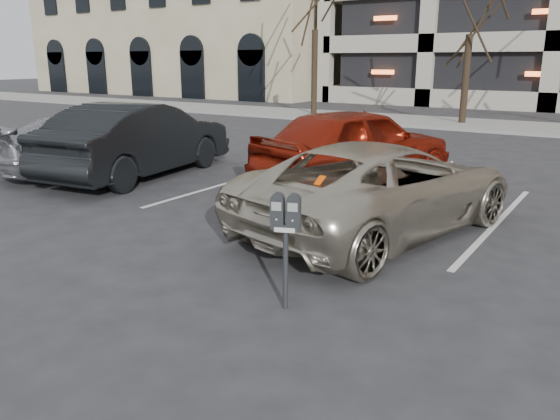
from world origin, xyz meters
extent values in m
plane|color=#28282B|center=(0.00, 0.00, 0.00)|extent=(140.00, 140.00, 0.00)
cube|color=gray|center=(0.00, 16.00, 0.06)|extent=(80.00, 4.00, 0.12)
cube|color=silver|center=(-9.80, 2.30, 0.01)|extent=(0.10, 5.20, 0.00)
cube|color=silver|center=(-7.00, 2.30, 0.01)|extent=(0.10, 5.20, 0.00)
cube|color=silver|center=(-4.20, 2.30, 0.01)|extent=(0.10, 5.20, 0.00)
cube|color=silver|center=(-1.40, 2.30, 0.01)|extent=(0.10, 5.20, 0.00)
cube|color=silver|center=(1.40, 2.30, 0.01)|extent=(0.10, 5.20, 0.00)
cylinder|color=black|center=(-10.00, 16.00, 1.96)|extent=(0.28, 0.28, 3.93)
cylinder|color=black|center=(-3.00, 16.00, 1.78)|extent=(0.28, 0.28, 3.56)
cylinder|color=black|center=(0.21, -2.31, 0.45)|extent=(0.06, 0.06, 0.90)
cube|color=black|center=(0.21, -2.31, 0.92)|extent=(0.32, 0.20, 0.06)
cube|color=silver|center=(0.23, -2.36, 0.90)|extent=(0.21, 0.08, 0.05)
cube|color=gray|center=(0.15, -2.40, 1.15)|extent=(0.10, 0.04, 0.09)
cube|color=gray|center=(0.31, -2.34, 1.15)|extent=(0.10, 0.04, 0.09)
imported|color=beige|center=(-0.05, 0.80, 0.70)|extent=(3.37, 5.45, 1.41)
cube|color=#FA4E05|center=(-0.40, -0.09, 1.41)|extent=(0.10, 0.20, 0.01)
imported|color=maroon|center=(-1.92, 3.78, 0.83)|extent=(3.27, 5.24, 1.66)
imported|color=black|center=(-6.37, 1.71, 0.84)|extent=(2.51, 5.30, 1.68)
imported|color=#9B9CA2|center=(-7.56, 1.50, 0.68)|extent=(2.93, 5.01, 1.36)
camera|label=1|loc=(3.15, -6.87, 2.60)|focal=35.00mm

